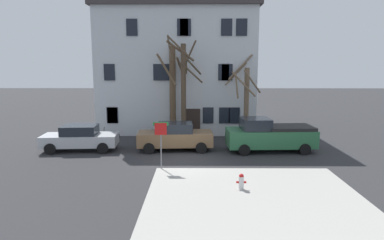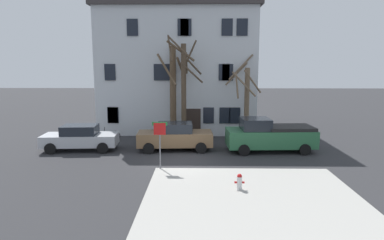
{
  "view_description": "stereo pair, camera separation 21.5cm",
  "coord_description": "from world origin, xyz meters",
  "px_view_note": "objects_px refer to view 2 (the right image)",
  "views": [
    {
      "loc": [
        0.71,
        -18.2,
        5.32
      ],
      "look_at": [
        0.5,
        3.44,
        1.78
      ],
      "focal_mm": 31.45,
      "sensor_mm": 36.0,
      "label": 1
    },
    {
      "loc": [
        0.92,
        -18.2,
        5.32
      ],
      "look_at": [
        0.5,
        3.44,
        1.78
      ],
      "focal_mm": 31.45,
      "sensor_mm": 36.0,
      "label": 2
    }
  ],
  "objects_px": {
    "tree_bare_far": "(246,98)",
    "bicycle_leaning": "(108,136)",
    "building_main": "(179,60)",
    "car_brown_sedan": "(175,136)",
    "tree_bare_near": "(174,89)",
    "car_silver_sedan": "(80,138)",
    "street_sign_pole": "(160,137)",
    "tree_bare_mid": "(184,87)",
    "pickup_truck_green": "(270,135)",
    "fire_hydrant": "(239,181)"
  },
  "relations": [
    {
      "from": "car_brown_sedan",
      "to": "pickup_truck_green",
      "type": "bearing_deg",
      "value": -1.77
    },
    {
      "from": "tree_bare_near",
      "to": "car_silver_sedan",
      "type": "height_order",
      "value": "tree_bare_near"
    },
    {
      "from": "tree_bare_mid",
      "to": "tree_bare_far",
      "type": "xyz_separation_m",
      "value": [
        4.35,
        0.43,
        -0.8
      ]
    },
    {
      "from": "street_sign_pole",
      "to": "bicycle_leaning",
      "type": "relative_size",
      "value": 1.48
    },
    {
      "from": "tree_bare_far",
      "to": "street_sign_pole",
      "type": "xyz_separation_m",
      "value": [
        -5.26,
        -7.26,
        -1.22
      ]
    },
    {
      "from": "street_sign_pole",
      "to": "car_silver_sedan",
      "type": "bearing_deg",
      "value": 143.23
    },
    {
      "from": "tree_bare_near",
      "to": "car_brown_sedan",
      "type": "bearing_deg",
      "value": -85.12
    },
    {
      "from": "car_silver_sedan",
      "to": "car_brown_sedan",
      "type": "distance_m",
      "value": 5.97
    },
    {
      "from": "building_main",
      "to": "tree_bare_mid",
      "type": "xyz_separation_m",
      "value": [
        0.68,
        -5.58,
        -1.98
      ]
    },
    {
      "from": "pickup_truck_green",
      "to": "bicycle_leaning",
      "type": "height_order",
      "value": "pickup_truck_green"
    },
    {
      "from": "building_main",
      "to": "tree_bare_mid",
      "type": "bearing_deg",
      "value": -83.07
    },
    {
      "from": "tree_bare_far",
      "to": "street_sign_pole",
      "type": "distance_m",
      "value": 9.05
    },
    {
      "from": "tree_bare_near",
      "to": "street_sign_pole",
      "type": "xyz_separation_m",
      "value": [
        -0.15,
        -7.79,
        -1.88
      ]
    },
    {
      "from": "fire_hydrant",
      "to": "street_sign_pole",
      "type": "relative_size",
      "value": 0.27
    },
    {
      "from": "car_silver_sedan",
      "to": "pickup_truck_green",
      "type": "height_order",
      "value": "pickup_truck_green"
    },
    {
      "from": "car_silver_sedan",
      "to": "fire_hydrant",
      "type": "distance_m",
      "value": 11.52
    },
    {
      "from": "building_main",
      "to": "tree_bare_far",
      "type": "xyz_separation_m",
      "value": [
        5.02,
        -5.15,
        -2.79
      ]
    },
    {
      "from": "car_brown_sedan",
      "to": "street_sign_pole",
      "type": "height_order",
      "value": "street_sign_pole"
    },
    {
      "from": "tree_bare_near",
      "to": "building_main",
      "type": "bearing_deg",
      "value": 88.94
    },
    {
      "from": "tree_bare_near",
      "to": "bicycle_leaning",
      "type": "distance_m",
      "value": 5.79
    },
    {
      "from": "pickup_truck_green",
      "to": "street_sign_pole",
      "type": "relative_size",
      "value": 2.19
    },
    {
      "from": "tree_bare_near",
      "to": "car_brown_sedan",
      "type": "distance_m",
      "value": 4.48
    },
    {
      "from": "tree_bare_far",
      "to": "car_brown_sedan",
      "type": "distance_m",
      "value": 6.04
    },
    {
      "from": "tree_bare_mid",
      "to": "car_brown_sedan",
      "type": "distance_m",
      "value": 3.9
    },
    {
      "from": "tree_bare_far",
      "to": "car_silver_sedan",
      "type": "xyz_separation_m",
      "value": [
        -10.77,
        -3.14,
        -2.19
      ]
    },
    {
      "from": "tree_bare_near",
      "to": "fire_hydrant",
      "type": "relative_size",
      "value": 10.28
    },
    {
      "from": "tree_bare_far",
      "to": "car_silver_sedan",
      "type": "height_order",
      "value": "tree_bare_far"
    },
    {
      "from": "bicycle_leaning",
      "to": "tree_bare_mid",
      "type": "bearing_deg",
      "value": 1.58
    },
    {
      "from": "car_silver_sedan",
      "to": "tree_bare_near",
      "type": "bearing_deg",
      "value": 32.96
    },
    {
      "from": "tree_bare_mid",
      "to": "car_silver_sedan",
      "type": "distance_m",
      "value": 7.59
    },
    {
      "from": "fire_hydrant",
      "to": "building_main",
      "type": "bearing_deg",
      "value": 102.72
    },
    {
      "from": "tree_bare_far",
      "to": "street_sign_pole",
      "type": "height_order",
      "value": "tree_bare_far"
    },
    {
      "from": "tree_bare_far",
      "to": "bicycle_leaning",
      "type": "relative_size",
      "value": 3.6
    },
    {
      "from": "tree_bare_mid",
      "to": "pickup_truck_green",
      "type": "bearing_deg",
      "value": -26.51
    },
    {
      "from": "car_silver_sedan",
      "to": "car_brown_sedan",
      "type": "height_order",
      "value": "car_brown_sedan"
    },
    {
      "from": "tree_bare_far",
      "to": "car_silver_sedan",
      "type": "bearing_deg",
      "value": -163.76
    },
    {
      "from": "car_silver_sedan",
      "to": "bicycle_leaning",
      "type": "bearing_deg",
      "value": 68.14
    },
    {
      "from": "car_silver_sedan",
      "to": "street_sign_pole",
      "type": "distance_m",
      "value": 6.95
    },
    {
      "from": "tree_bare_near",
      "to": "street_sign_pole",
      "type": "height_order",
      "value": "tree_bare_near"
    },
    {
      "from": "building_main",
      "to": "tree_bare_far",
      "type": "height_order",
      "value": "building_main"
    },
    {
      "from": "building_main",
      "to": "car_brown_sedan",
      "type": "relative_size",
      "value": 2.65
    },
    {
      "from": "tree_bare_mid",
      "to": "car_brown_sedan",
      "type": "relative_size",
      "value": 1.55
    },
    {
      "from": "street_sign_pole",
      "to": "car_brown_sedan",
      "type": "bearing_deg",
      "value": 83.98
    },
    {
      "from": "tree_bare_far",
      "to": "pickup_truck_green",
      "type": "xyz_separation_m",
      "value": [
        1.1,
        -3.15,
        -1.99
      ]
    },
    {
      "from": "building_main",
      "to": "tree_bare_mid",
      "type": "height_order",
      "value": "building_main"
    },
    {
      "from": "tree_bare_far",
      "to": "pickup_truck_green",
      "type": "height_order",
      "value": "tree_bare_far"
    },
    {
      "from": "building_main",
      "to": "car_brown_sedan",
      "type": "height_order",
      "value": "building_main"
    },
    {
      "from": "car_brown_sedan",
      "to": "bicycle_leaning",
      "type": "xyz_separation_m",
      "value": [
        -4.94,
        2.38,
        -0.5
      ]
    },
    {
      "from": "tree_bare_mid",
      "to": "fire_hydrant",
      "type": "relative_size",
      "value": 10.93
    },
    {
      "from": "tree_bare_mid",
      "to": "bicycle_leaning",
      "type": "xyz_separation_m",
      "value": [
        -5.4,
        -0.15,
        -3.43
      ]
    }
  ]
}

